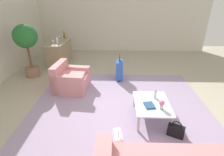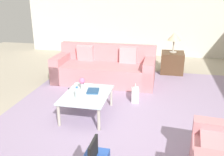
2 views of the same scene
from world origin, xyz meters
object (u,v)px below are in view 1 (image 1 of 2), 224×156
object	(u,v)px
wine_bottle_clear	(57,41)
potted_ficus	(26,42)
wine_glass_right_of_centre	(59,37)
handbag_white	(118,138)
flower_vase	(162,104)
wine_glass_left_of_centre	(58,39)
handbag_black	(176,131)
suitcase_blue	(119,70)
bar_console	(60,52)
coffee_table	(152,105)
armchair	(70,80)
wine_glass_rightmost	(62,35)
wine_glass_leftmost	(53,42)
wine_bottle_amber	(64,35)
water_bottle	(155,95)
coffee_table_book	(149,105)

from	to	relation	value
wine_bottle_clear	potted_ficus	size ratio (longest dim) A/B	0.17
wine_glass_right_of_centre	handbag_white	distance (m)	5.15
flower_vase	wine_glass_left_of_centre	world-z (taller)	wine_glass_left_of_centre
handbag_black	suitcase_blue	bearing A→B (deg)	23.20
bar_console	handbag_white	distance (m)	4.91
coffee_table	wine_glass_left_of_centre	size ratio (longest dim) A/B	6.60
armchair	handbag_black	bearing A→B (deg)	-126.08
wine_glass_rightmost	handbag_white	size ratio (longest dim) A/B	0.43
flower_vase	wine_glass_right_of_centre	xyz separation A→B (m)	(3.91, 3.27, 0.51)
wine_glass_left_of_centre	wine_glass_rightmost	xyz separation A→B (m)	(0.75, 0.05, 0.00)
coffee_table	wine_glass_leftmost	distance (m)	4.33
wine_bottle_amber	suitcase_blue	bearing A→B (deg)	-130.75
wine_glass_right_of_centre	potted_ficus	distance (m)	1.61
water_bottle	wine_glass_right_of_centre	size ratio (longest dim) A/B	1.32
coffee_table_book	potted_ficus	world-z (taller)	potted_ficus
water_bottle	handbag_black	xyz separation A→B (m)	(-0.76, -0.30, -0.37)
wine_glass_rightmost	wine_bottle_clear	world-z (taller)	wine_bottle_clear
wine_glass_left_of_centre	wine_glass_right_of_centre	distance (m)	0.38
wine_bottle_clear	potted_ficus	xyz separation A→B (m)	(-0.82, 0.71, 0.16)
wine_glass_leftmost	wine_glass_right_of_centre	xyz separation A→B (m)	(0.75, 0.01, 0.00)
wine_glass_leftmost	wine_glass_rightmost	world-z (taller)	same
bar_console	potted_ficus	world-z (taller)	potted_ficus
wine_glass_left_of_centre	handbag_white	distance (m)	4.80
water_bottle	handbag_white	xyz separation A→B (m)	(-1.00, 0.85, -0.37)
coffee_table	wine_bottle_clear	world-z (taller)	wine_bottle_clear
wine_glass_left_of_centre	potted_ficus	size ratio (longest dim) A/B	0.09
coffee_table	wine_glass_right_of_centre	distance (m)	4.88
coffee_table_book	suitcase_blue	distance (m)	2.21
wine_glass_rightmost	wine_bottle_amber	distance (m)	0.15
wine_glass_left_of_centre	potted_ficus	xyz separation A→B (m)	(-1.11, 0.64, 0.17)
flower_vase	bar_console	bearing A→B (deg)	41.14
armchair	handbag_white	size ratio (longest dim) A/B	2.77
flower_vase	handbag_black	size ratio (longest dim) A/B	0.57
bar_console	handbag_black	bearing A→B (deg)	-139.27
bar_console	wine_glass_rightmost	bearing A→B (deg)	0.75
coffee_table_book	suitcase_blue	xyz separation A→B (m)	(2.12, 0.62, -0.06)
flower_vase	coffee_table	bearing A→B (deg)	34.29
armchair	flower_vase	distance (m)	2.78
wine_glass_left_of_centre	handbag_black	world-z (taller)	wine_glass_left_of_centre
bar_console	wine_bottle_clear	xyz separation A→B (m)	(-0.48, -0.11, 0.57)
handbag_white	potted_ficus	world-z (taller)	potted_ficus
water_bottle	wine_bottle_clear	size ratio (longest dim) A/B	0.68
bar_console	potted_ficus	xyz separation A→B (m)	(-1.30, 0.60, 0.73)
bar_console	coffee_table	bearing A→B (deg)	-138.47
flower_vase	wine_glass_rightmost	xyz separation A→B (m)	(4.28, 3.26, 0.51)
armchair	handbag_white	xyz separation A→B (m)	(-2.11, -1.41, -0.16)
wine_bottle_clear	suitcase_blue	size ratio (longest dim) A/B	0.35
wine_glass_right_of_centre	handbag_black	bearing A→B (deg)	-140.38
armchair	flower_vase	xyz separation A→B (m)	(-1.53, -2.32, 0.24)
coffee_table	wine_glass_leftmost	xyz separation A→B (m)	(2.94, 3.11, 0.68)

